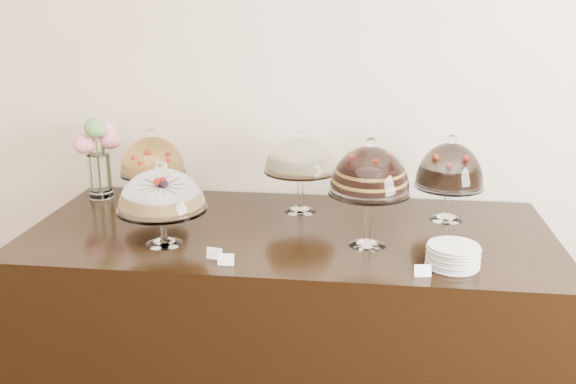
# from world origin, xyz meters

# --- Properties ---
(wall_back) EXTENTS (5.00, 0.04, 3.00)m
(wall_back) POSITION_xyz_m (0.00, 3.00, 1.50)
(wall_back) COLOR beige
(wall_back) RESTS_ON ground
(display_counter) EXTENTS (2.20, 1.00, 0.90)m
(display_counter) POSITION_xyz_m (-0.13, 2.45, 0.45)
(display_counter) COLOR black
(display_counter) RESTS_ON ground
(cake_stand_sugar_sponge) EXTENTS (0.35, 0.35, 0.34)m
(cake_stand_sugar_sponge) POSITION_xyz_m (-0.60, 2.22, 1.11)
(cake_stand_sugar_sponge) COLOR white
(cake_stand_sugar_sponge) RESTS_ON display_counter
(cake_stand_choco_layer) EXTENTS (0.32, 0.32, 0.44)m
(cake_stand_choco_layer) POSITION_xyz_m (0.20, 2.31, 1.19)
(cake_stand_choco_layer) COLOR white
(cake_stand_choco_layer) RESTS_ON display_counter
(cake_stand_cheesecake) EXTENTS (0.33, 0.33, 0.38)m
(cake_stand_cheesecake) POSITION_xyz_m (-0.11, 2.69, 1.15)
(cake_stand_cheesecake) COLOR white
(cake_stand_cheesecake) RESTS_ON display_counter
(cake_stand_dark_choco) EXTENTS (0.30, 0.30, 0.38)m
(cake_stand_dark_choco) POSITION_xyz_m (0.55, 2.66, 1.13)
(cake_stand_dark_choco) COLOR white
(cake_stand_dark_choco) RESTS_ON display_counter
(cake_stand_fruit_tart) EXTENTS (0.31, 0.31, 0.37)m
(cake_stand_fruit_tart) POSITION_xyz_m (-0.80, 2.69, 1.13)
(cake_stand_fruit_tart) COLOR white
(cake_stand_fruit_tart) RESTS_ON display_counter
(flower_vase) EXTENTS (0.25, 0.23, 0.41)m
(flower_vase) POSITION_xyz_m (-1.11, 2.79, 1.13)
(flower_vase) COLOR white
(flower_vase) RESTS_ON display_counter
(plate_stack) EXTENTS (0.19, 0.19, 0.08)m
(plate_stack) POSITION_xyz_m (0.51, 2.14, 0.94)
(plate_stack) COLOR silver
(plate_stack) RESTS_ON display_counter
(price_card_left) EXTENTS (0.06, 0.02, 0.04)m
(price_card_left) POSITION_xyz_m (-0.31, 2.04, 0.92)
(price_card_left) COLOR white
(price_card_left) RESTS_ON display_counter
(price_card_right) EXTENTS (0.06, 0.03, 0.04)m
(price_card_right) POSITION_xyz_m (0.40, 2.03, 0.92)
(price_card_right) COLOR white
(price_card_right) RESTS_ON display_counter
(price_card_extra) EXTENTS (0.06, 0.03, 0.04)m
(price_card_extra) POSITION_xyz_m (-0.37, 2.09, 0.92)
(price_card_extra) COLOR white
(price_card_extra) RESTS_ON display_counter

